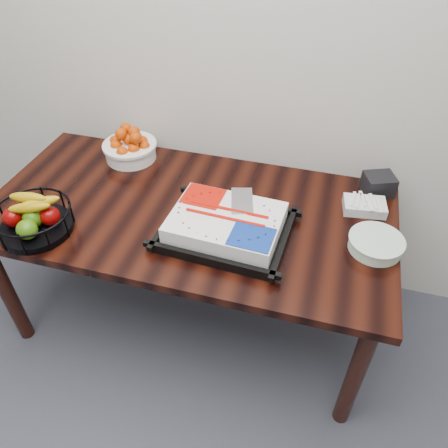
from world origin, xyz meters
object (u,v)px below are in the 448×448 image
(table, at_px, (189,223))
(cake_tray, at_px, (226,225))
(fruit_basket, at_px, (33,218))
(plate_stack, at_px, (376,244))
(tangerine_bowl, at_px, (130,145))
(napkin_box, at_px, (378,184))

(table, bearing_deg, cake_tray, -28.80)
(fruit_basket, relative_size, plate_stack, 1.45)
(tangerine_bowl, relative_size, napkin_box, 2.07)
(tangerine_bowl, xyz_separation_m, fruit_basket, (-0.14, -0.62, -0.00))
(tangerine_bowl, bearing_deg, napkin_box, 1.74)
(table, xyz_separation_m, napkin_box, (0.80, 0.35, 0.13))
(fruit_basket, bearing_deg, napkin_box, 25.79)
(tangerine_bowl, bearing_deg, fruit_basket, -102.84)
(cake_tray, distance_m, napkin_box, 0.75)
(cake_tray, relative_size, plate_stack, 2.41)
(cake_tray, height_order, tangerine_bowl, tangerine_bowl)
(table, bearing_deg, tangerine_bowl, 143.23)
(fruit_basket, bearing_deg, tangerine_bowl, 77.16)
(cake_tray, bearing_deg, table, 151.20)
(plate_stack, bearing_deg, tangerine_bowl, 163.97)
(napkin_box, bearing_deg, tangerine_bowl, -178.26)
(cake_tray, relative_size, tangerine_bowl, 1.94)
(tangerine_bowl, height_order, napkin_box, tangerine_bowl)
(tangerine_bowl, relative_size, plate_stack, 1.24)
(table, bearing_deg, fruit_basket, -151.27)
(tangerine_bowl, distance_m, fruit_basket, 0.64)
(tangerine_bowl, xyz_separation_m, napkin_box, (1.22, 0.04, -0.03))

